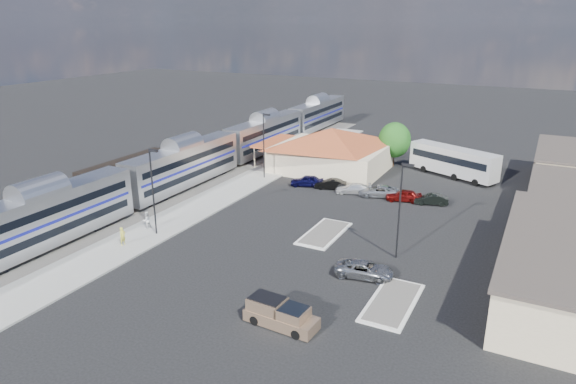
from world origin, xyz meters
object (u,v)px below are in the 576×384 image
at_px(coach_bus, 453,160).
at_px(pickup_truck, 281,315).
at_px(station_depot, 331,149).
at_px(suv, 365,270).

bearing_deg(coach_bus, pickup_truck, -160.92).
relative_size(station_depot, pickup_truck, 3.37).
bearing_deg(pickup_truck, coach_bus, -1.69).
distance_m(pickup_truck, coach_bus, 43.45).
xyz_separation_m(station_depot, pickup_truck, (12.36, -38.56, -2.26)).
height_order(station_depot, coach_bus, station_depot).
relative_size(suv, coach_bus, 0.39).
bearing_deg(station_depot, coach_bus, 15.98).
height_order(pickup_truck, suv, pickup_truck).
bearing_deg(coach_bus, suv, -157.59).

